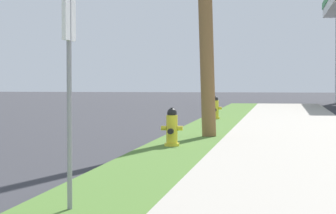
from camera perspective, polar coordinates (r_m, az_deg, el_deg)
name	(u,v)px	position (r m, az deg, el deg)	size (l,w,h in m)	color
fire_hydrant_second	(172,129)	(14.49, 0.30, -1.71)	(0.42, 0.38, 0.74)	yellow
fire_hydrant_third	(215,109)	(24.48, 3.62, -0.14)	(0.42, 0.37, 0.74)	yellow
street_sign_post	(69,57)	(7.50, -7.54, 3.78)	(0.05, 0.36, 2.12)	gray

